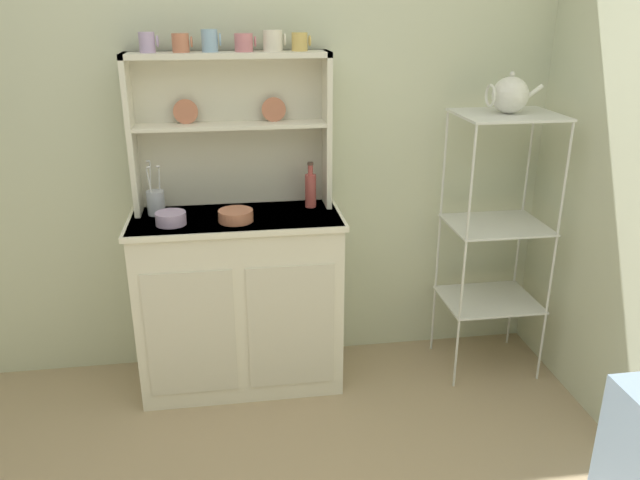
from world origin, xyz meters
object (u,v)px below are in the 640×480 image
at_px(bowl_mixing_large, 171,218).
at_px(hutch_cabinet, 240,299).
at_px(bakers_rack, 497,215).
at_px(cup_lilac_0, 147,42).
at_px(porcelain_teapot, 510,95).
at_px(utensil_jar, 156,202).
at_px(hutch_shelf_unit, 230,119).
at_px(jam_bottle, 311,189).

bearing_deg(bowl_mixing_large, hutch_cabinet, 14.66).
distance_m(bakers_rack, bowl_mixing_large, 1.52).
relative_size(bakers_rack, cup_lilac_0, 15.54).
bearing_deg(bakers_rack, hutch_cabinet, 178.16).
bearing_deg(bowl_mixing_large, porcelain_teapot, 1.27).
xyz_separation_m(bowl_mixing_large, utensil_jar, (-0.07, 0.15, 0.03)).
height_order(hutch_cabinet, bakers_rack, bakers_rack).
distance_m(hutch_shelf_unit, bowl_mixing_large, 0.53).
bearing_deg(cup_lilac_0, utensil_jar, -118.89).
bearing_deg(cup_lilac_0, bakers_rack, -5.90).
bearing_deg(bakers_rack, cup_lilac_0, 174.10).
relative_size(hutch_shelf_unit, porcelain_teapot, 3.54).
height_order(bakers_rack, porcelain_teapot, porcelain_teapot).
height_order(bakers_rack, bowl_mixing_large, bakers_rack).
bearing_deg(cup_lilac_0, hutch_shelf_unit, 7.03).
distance_m(hutch_shelf_unit, cup_lilac_0, 0.47).
distance_m(hutch_cabinet, bakers_rack, 1.29).
relative_size(cup_lilac_0, utensil_jar, 0.33).
bearing_deg(hutch_cabinet, bakers_rack, -1.84).
bearing_deg(porcelain_teapot, jam_bottle, 171.85).
xyz_separation_m(bowl_mixing_large, jam_bottle, (0.64, 0.16, 0.06)).
distance_m(cup_lilac_0, porcelain_teapot, 1.59).
distance_m(jam_bottle, porcelain_teapot, 0.99).
bearing_deg(hutch_shelf_unit, jam_bottle, -12.20).
height_order(cup_lilac_0, utensil_jar, cup_lilac_0).
bearing_deg(cup_lilac_0, bowl_mixing_large, -75.52).
relative_size(bakers_rack, bowl_mixing_large, 9.81).
xyz_separation_m(bakers_rack, bowl_mixing_large, (-1.52, -0.03, 0.07)).
height_order(jam_bottle, utensil_jar, utensil_jar).
xyz_separation_m(cup_lilac_0, bowl_mixing_large, (0.05, -0.20, -0.72)).
bearing_deg(jam_bottle, porcelain_teapot, -8.15).
bearing_deg(hutch_cabinet, utensil_jar, 167.61).
relative_size(bakers_rack, utensil_jar, 5.20).
bearing_deg(hutch_cabinet, cup_lilac_0, 159.70).
bearing_deg(porcelain_teapot, utensil_jar, 175.76).
distance_m(cup_lilac_0, utensil_jar, 0.69).
bearing_deg(hutch_cabinet, porcelain_teapot, -1.84).
xyz_separation_m(bakers_rack, jam_bottle, (-0.88, 0.13, 0.13)).
distance_m(hutch_cabinet, hutch_shelf_unit, 0.84).
xyz_separation_m(cup_lilac_0, jam_bottle, (0.69, -0.04, -0.66)).
relative_size(hutch_shelf_unit, bowl_mixing_large, 6.77).
bearing_deg(utensil_jar, hutch_shelf_unit, 13.47).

